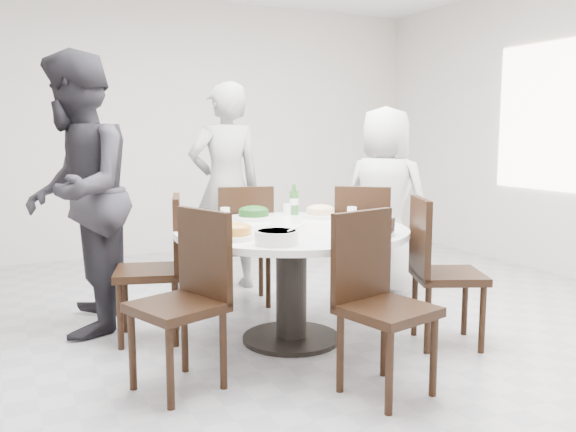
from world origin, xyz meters
name	(u,v)px	position (x,y,z in m)	size (l,w,h in m)	color
floor	(288,326)	(0.00, 0.00, 0.00)	(6.00, 6.00, 0.01)	#A7A7AB
wall_back	(172,128)	(0.00, 3.00, 1.40)	(6.00, 0.01, 2.80)	silver
dining_table	(291,285)	(-0.10, -0.27, 0.38)	(1.50, 1.50, 0.75)	white
chair_ne	(363,244)	(0.80, 0.28, 0.47)	(0.42, 0.42, 0.95)	black
chair_n	(243,245)	(-0.07, 0.68, 0.47)	(0.42, 0.42, 0.95)	black
chair_nw	(148,269)	(-0.94, 0.16, 0.47)	(0.42, 0.42, 0.95)	black
chair_sw	(177,303)	(-0.98, -0.70, 0.47)	(0.42, 0.42, 0.95)	black
chair_s	(388,306)	(-0.02, -1.22, 0.47)	(0.42, 0.42, 0.95)	black
chair_se	(449,272)	(0.77, -0.76, 0.47)	(0.42, 0.42, 0.95)	black
diner_right	(385,201)	(1.12, 0.47, 0.78)	(0.77, 0.50, 1.57)	silver
diner_middle	(226,187)	(-0.03, 1.18, 0.89)	(0.65, 0.42, 1.77)	black
diner_left	(77,194)	(-1.32, 0.53, 0.95)	(0.92, 0.72, 1.89)	black
dish_greens	(254,214)	(-0.18, 0.18, 0.79)	(0.27, 0.27, 0.07)	white
dish_pale	(320,213)	(0.28, 0.05, 0.78)	(0.25, 0.25, 0.07)	white
dish_orange	(210,224)	(-0.59, -0.09, 0.79)	(0.26, 0.26, 0.07)	white
dish_redbrown	(368,220)	(0.38, -0.42, 0.79)	(0.30, 0.30, 0.08)	white
dish_tofu	(234,233)	(-0.58, -0.49, 0.78)	(0.27, 0.27, 0.07)	white
rice_bowl	(374,225)	(0.23, -0.70, 0.80)	(0.25, 0.25, 0.11)	silver
soup_bowl	(277,237)	(-0.42, -0.74, 0.79)	(0.24, 0.24, 0.07)	white
beverage_bottle	(294,199)	(0.18, 0.28, 0.86)	(0.06, 0.06, 0.23)	#2E6729
tea_cups	(254,211)	(-0.11, 0.34, 0.79)	(0.07, 0.07, 0.08)	white
chopsticks	(257,214)	(-0.07, 0.37, 0.76)	(0.24, 0.04, 0.01)	tan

